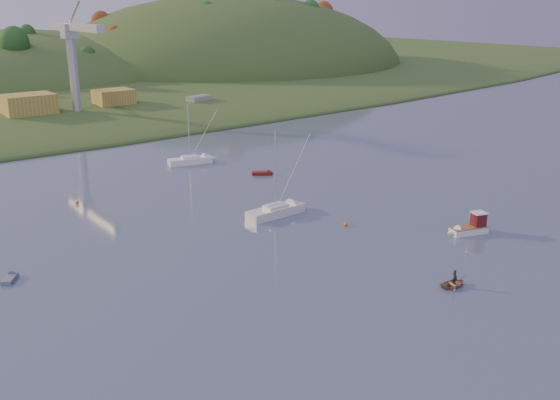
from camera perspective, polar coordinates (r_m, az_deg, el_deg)
ground at (r=62.07m, az=23.80°, el=-10.09°), size 500.00×500.00×0.00m
shore_slope at (r=197.62m, az=-23.17°, el=8.37°), size 640.00×150.00×7.00m
hill_center at (r=243.33m, az=-23.80°, el=9.81°), size 140.00×120.00×36.00m
hill_right at (r=264.31m, az=-4.55°, el=11.75°), size 150.00×130.00×60.00m
wharf at (r=158.42m, az=-17.23°, el=7.44°), size 42.00×16.00×2.40m
shed_west at (r=154.75m, az=-21.99°, el=8.08°), size 11.00×8.00×4.80m
shed_east at (r=162.71m, az=-14.95°, el=9.03°), size 9.00×7.00×4.00m
dock_crane at (r=152.15m, az=-18.35°, el=13.03°), size 3.20×28.00×20.30m
fishing_boat at (r=79.99m, az=16.67°, el=-2.48°), size 5.75×3.35×3.51m
sailboat_near at (r=83.13m, az=-0.42°, el=-0.96°), size 8.39×2.71×11.55m
sailboat_far at (r=111.07m, az=-8.23°, el=3.65°), size 7.94×3.98×10.58m
canoe at (r=65.54m, az=15.63°, el=-7.38°), size 3.25×2.52×0.62m
paddler at (r=65.35m, az=15.67°, el=-7.01°), size 0.44×0.61×1.54m
red_tender at (r=103.07m, az=-1.31°, el=2.48°), size 3.73×3.10×1.25m
grey_dinghy at (r=70.60m, az=-23.33°, el=-6.45°), size 2.45×2.88×1.04m
work_vessel at (r=166.00m, az=-7.41°, el=8.59°), size 15.93×8.82×3.88m
buoy_0 at (r=86.22m, az=17.48°, el=-1.46°), size 0.50×0.50×0.50m
buoy_1 at (r=79.95m, az=6.03°, el=-2.21°), size 0.50×0.50×0.50m
buoy_2 at (r=92.59m, az=-18.04°, el=-0.20°), size 0.50×0.50×0.50m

